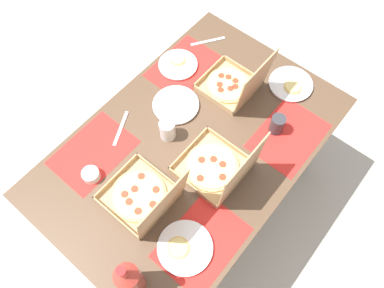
{
  "coord_description": "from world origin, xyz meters",
  "views": [
    {
      "loc": [
        0.61,
        0.51,
        2.28
      ],
      "look_at": [
        0.0,
        0.0,
        0.77
      ],
      "focal_mm": 34.69,
      "sensor_mm": 36.0,
      "label": 1
    }
  ],
  "objects_px": {
    "plate_near_left": "(291,84)",
    "plate_far_left": "(178,64)",
    "pizza_box_corner_left": "(218,168)",
    "soda_bottle": "(130,279)",
    "plate_near_right": "(184,248)",
    "cup_clear_right": "(277,124)",
    "pizza_box_center": "(144,197)",
    "condiment_bowl": "(91,175)",
    "plate_middle": "(176,105)",
    "pizza_box_corner_right": "(234,84)",
    "cup_spare": "(167,130)"
  },
  "relations": [
    {
      "from": "plate_near_right",
      "to": "condiment_bowl",
      "type": "distance_m",
      "value": 0.51
    },
    {
      "from": "pizza_box_corner_left",
      "to": "soda_bottle",
      "type": "relative_size",
      "value": 0.96
    },
    {
      "from": "plate_near_left",
      "to": "cup_clear_right",
      "type": "height_order",
      "value": "cup_clear_right"
    },
    {
      "from": "pizza_box_corner_left",
      "to": "soda_bottle",
      "type": "bearing_deg",
      "value": 4.46
    },
    {
      "from": "cup_clear_right",
      "to": "plate_near_right",
      "type": "bearing_deg",
      "value": 2.28
    },
    {
      "from": "pizza_box_center",
      "to": "plate_near_right",
      "type": "xyz_separation_m",
      "value": [
        0.04,
        0.26,
        -0.04
      ]
    },
    {
      "from": "pizza_box_corner_right",
      "to": "plate_near_right",
      "type": "distance_m",
      "value": 0.81
    },
    {
      "from": "plate_near_left",
      "to": "plate_near_right",
      "type": "xyz_separation_m",
      "value": [
        0.95,
        0.11,
        0.0
      ]
    },
    {
      "from": "cup_clear_right",
      "to": "plate_near_left",
      "type": "bearing_deg",
      "value": -162.46
    },
    {
      "from": "pizza_box_center",
      "to": "pizza_box_corner_left",
      "type": "bearing_deg",
      "value": 153.09
    },
    {
      "from": "pizza_box_center",
      "to": "cup_clear_right",
      "type": "xyz_separation_m",
      "value": [
        -0.65,
        0.23,
        0.0
      ]
    },
    {
      "from": "pizza_box_center",
      "to": "plate_middle",
      "type": "xyz_separation_m",
      "value": [
        -0.45,
        -0.22,
        -0.04
      ]
    },
    {
      "from": "plate_near_left",
      "to": "cup_spare",
      "type": "distance_m",
      "value": 0.67
    },
    {
      "from": "plate_near_right",
      "to": "plate_far_left",
      "type": "bearing_deg",
      "value": -137.65
    },
    {
      "from": "plate_far_left",
      "to": "plate_near_right",
      "type": "height_order",
      "value": "same"
    },
    {
      "from": "pizza_box_center",
      "to": "plate_near_left",
      "type": "bearing_deg",
      "value": 170.86
    },
    {
      "from": "pizza_box_corner_right",
      "to": "plate_middle",
      "type": "bearing_deg",
      "value": -31.37
    },
    {
      "from": "pizza_box_corner_left",
      "to": "cup_clear_right",
      "type": "distance_m",
      "value": 0.35
    },
    {
      "from": "pizza_box_corner_left",
      "to": "plate_near_right",
      "type": "bearing_deg",
      "value": 16.46
    },
    {
      "from": "plate_far_left",
      "to": "soda_bottle",
      "type": "height_order",
      "value": "soda_bottle"
    },
    {
      "from": "pizza_box_corner_left",
      "to": "plate_near_right",
      "type": "relative_size",
      "value": 1.38
    },
    {
      "from": "plate_far_left",
      "to": "plate_middle",
      "type": "distance_m",
      "value": 0.25
    },
    {
      "from": "condiment_bowl",
      "to": "soda_bottle",
      "type": "bearing_deg",
      "value": 66.04
    },
    {
      "from": "pizza_box_corner_right",
      "to": "plate_far_left",
      "type": "bearing_deg",
      "value": -79.23
    },
    {
      "from": "pizza_box_corner_right",
      "to": "cup_clear_right",
      "type": "xyz_separation_m",
      "value": [
        0.06,
        0.29,
        0.01
      ]
    },
    {
      "from": "plate_near_left",
      "to": "plate_far_left",
      "type": "height_order",
      "value": "same"
    },
    {
      "from": "plate_near_right",
      "to": "condiment_bowl",
      "type": "bearing_deg",
      "value": -87.37
    },
    {
      "from": "cup_spare",
      "to": "cup_clear_right",
      "type": "height_order",
      "value": "cup_spare"
    },
    {
      "from": "plate_near_left",
      "to": "cup_clear_right",
      "type": "xyz_separation_m",
      "value": [
        0.26,
        0.08,
        0.04
      ]
    },
    {
      "from": "plate_middle",
      "to": "cup_clear_right",
      "type": "height_order",
      "value": "cup_clear_right"
    },
    {
      "from": "pizza_box_center",
      "to": "soda_bottle",
      "type": "bearing_deg",
      "value": 36.58
    },
    {
      "from": "pizza_box_corner_left",
      "to": "plate_near_right",
      "type": "height_order",
      "value": "pizza_box_corner_left"
    },
    {
      "from": "plate_near_right",
      "to": "soda_bottle",
      "type": "height_order",
      "value": "soda_bottle"
    },
    {
      "from": "pizza_box_center",
      "to": "plate_far_left",
      "type": "height_order",
      "value": "pizza_box_center"
    },
    {
      "from": "plate_middle",
      "to": "pizza_box_center",
      "type": "bearing_deg",
      "value": 25.6
    },
    {
      "from": "condiment_bowl",
      "to": "plate_middle",
      "type": "bearing_deg",
      "value": 175.62
    },
    {
      "from": "plate_middle",
      "to": "pizza_box_corner_left",
      "type": "bearing_deg",
      "value": 68.52
    },
    {
      "from": "plate_near_left",
      "to": "plate_near_right",
      "type": "distance_m",
      "value": 0.96
    },
    {
      "from": "plate_near_left",
      "to": "soda_bottle",
      "type": "xyz_separation_m",
      "value": [
        1.18,
        0.05,
        0.12
      ]
    },
    {
      "from": "pizza_box_corner_left",
      "to": "cup_spare",
      "type": "relative_size",
      "value": 2.96
    },
    {
      "from": "pizza_box_center",
      "to": "condiment_bowl",
      "type": "height_order",
      "value": "pizza_box_center"
    },
    {
      "from": "condiment_bowl",
      "to": "plate_far_left",
      "type": "bearing_deg",
      "value": -170.78
    },
    {
      "from": "pizza_box_corner_right",
      "to": "pizza_box_corner_left",
      "type": "bearing_deg",
      "value": 28.16
    },
    {
      "from": "pizza_box_corner_left",
      "to": "soda_bottle",
      "type": "height_order",
      "value": "soda_bottle"
    },
    {
      "from": "pizza_box_corner_left",
      "to": "cup_spare",
      "type": "height_order",
      "value": "pizza_box_corner_left"
    },
    {
      "from": "plate_far_left",
      "to": "soda_bottle",
      "type": "xyz_separation_m",
      "value": [
        0.92,
        0.57,
        0.12
      ]
    },
    {
      "from": "pizza_box_corner_right",
      "to": "condiment_bowl",
      "type": "bearing_deg",
      "value": -14.19
    },
    {
      "from": "cup_spare",
      "to": "plate_far_left",
      "type": "bearing_deg",
      "value": -145.58
    },
    {
      "from": "plate_middle",
      "to": "soda_bottle",
      "type": "distance_m",
      "value": 0.84
    },
    {
      "from": "pizza_box_corner_left",
      "to": "cup_clear_right",
      "type": "height_order",
      "value": "pizza_box_corner_left"
    }
  ]
}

